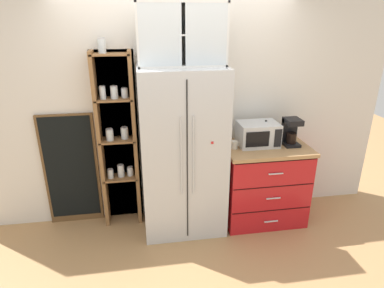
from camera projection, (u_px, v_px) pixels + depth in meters
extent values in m
plane|color=tan|center=(184.00, 226.00, 3.87)|extent=(10.63, 10.63, 0.00)
cube|color=silver|center=(178.00, 111.00, 3.77)|extent=(4.94, 0.10, 2.55)
cube|color=silver|center=(183.00, 152.00, 3.57)|extent=(0.89, 0.64, 1.84)
cube|color=black|center=(187.00, 165.00, 3.27)|extent=(0.01, 0.01, 1.69)
cylinder|color=silver|center=(181.00, 157.00, 3.22)|extent=(0.02, 0.02, 0.83)
cylinder|color=silver|center=(193.00, 157.00, 3.24)|extent=(0.02, 0.02, 0.83)
cube|color=red|center=(212.00, 143.00, 3.23)|extent=(0.02, 0.01, 0.02)
cube|color=brown|center=(118.00, 139.00, 3.75)|extent=(0.46, 0.04, 1.98)
cube|color=olive|center=(100.00, 144.00, 3.60)|extent=(0.04, 0.21, 1.98)
cube|color=olive|center=(135.00, 142.00, 3.66)|extent=(0.04, 0.21, 1.98)
cube|color=olive|center=(121.00, 177.00, 3.78)|extent=(0.40, 0.21, 0.02)
cylinder|color=silver|center=(111.00, 174.00, 3.74)|extent=(0.06, 0.06, 0.10)
cylinder|color=#2D2D2D|center=(111.00, 175.00, 3.74)|extent=(0.06, 0.06, 0.07)
cylinder|color=#B2B2B7|center=(110.00, 170.00, 3.72)|extent=(0.06, 0.06, 0.01)
cylinder|color=silver|center=(121.00, 171.00, 3.76)|extent=(0.07, 0.07, 0.13)
cylinder|color=beige|center=(121.00, 173.00, 3.77)|extent=(0.06, 0.06, 0.09)
cylinder|color=#B2B2B7|center=(120.00, 165.00, 3.74)|extent=(0.07, 0.07, 0.01)
cylinder|color=silver|center=(130.00, 172.00, 3.80)|extent=(0.07, 0.07, 0.09)
cylinder|color=white|center=(130.00, 173.00, 3.80)|extent=(0.06, 0.06, 0.06)
cylinder|color=#B2B2B7|center=(130.00, 167.00, 3.78)|extent=(0.07, 0.07, 0.01)
cube|color=olive|center=(118.00, 140.00, 3.62)|extent=(0.40, 0.21, 0.02)
cylinder|color=silver|center=(110.00, 135.00, 3.56)|extent=(0.08, 0.08, 0.12)
cylinder|color=white|center=(110.00, 137.00, 3.57)|extent=(0.07, 0.07, 0.08)
cylinder|color=#B2B2B7|center=(109.00, 129.00, 3.54)|extent=(0.08, 0.08, 0.01)
cylinder|color=silver|center=(125.00, 133.00, 3.62)|extent=(0.08, 0.08, 0.12)
cylinder|color=#B77A38|center=(125.00, 135.00, 3.62)|extent=(0.07, 0.07, 0.08)
cylinder|color=#B2B2B7|center=(124.00, 128.00, 3.59)|extent=(0.08, 0.08, 0.01)
cube|color=olive|center=(114.00, 99.00, 3.45)|extent=(0.40, 0.21, 0.02)
cylinder|color=silver|center=(103.00, 93.00, 3.39)|extent=(0.06, 0.06, 0.13)
cylinder|color=#E0C67F|center=(103.00, 95.00, 3.40)|extent=(0.06, 0.06, 0.09)
cylinder|color=#B2B2B7|center=(102.00, 86.00, 3.37)|extent=(0.06, 0.06, 0.01)
cylinder|color=silver|center=(114.00, 93.00, 3.41)|extent=(0.08, 0.08, 0.12)
cylinder|color=#CCB78C|center=(114.00, 95.00, 3.42)|extent=(0.06, 0.06, 0.08)
cylinder|color=#B2B2B7|center=(114.00, 86.00, 3.39)|extent=(0.07, 0.07, 0.01)
cylinder|color=silver|center=(125.00, 93.00, 3.46)|extent=(0.07, 0.07, 0.09)
cylinder|color=#382316|center=(125.00, 95.00, 3.46)|extent=(0.06, 0.06, 0.06)
cylinder|color=#B2B2B7|center=(124.00, 88.00, 3.44)|extent=(0.07, 0.07, 0.01)
cube|color=olive|center=(110.00, 54.00, 3.28)|extent=(0.40, 0.21, 0.02)
cylinder|color=silver|center=(102.00, 46.00, 3.26)|extent=(0.08, 0.08, 0.14)
cylinder|color=brown|center=(102.00, 48.00, 3.26)|extent=(0.07, 0.07, 0.09)
cylinder|color=#B2B2B7|center=(101.00, 38.00, 3.23)|extent=(0.07, 0.07, 0.01)
cube|color=red|center=(263.00, 184.00, 3.89)|extent=(0.92, 0.63, 0.89)
cube|color=tan|center=(266.00, 148.00, 3.72)|extent=(0.95, 0.66, 0.04)
cube|color=black|center=(272.00, 211.00, 3.65)|extent=(0.90, 0.00, 0.01)
cube|color=silver|center=(271.00, 221.00, 3.70)|extent=(0.16, 0.01, 0.01)
cube|color=black|center=(274.00, 187.00, 3.55)|extent=(0.90, 0.00, 0.01)
cube|color=silver|center=(273.00, 198.00, 3.59)|extent=(0.16, 0.01, 0.01)
cube|color=black|center=(277.00, 162.00, 3.44)|extent=(0.90, 0.00, 0.01)
cube|color=silver|center=(276.00, 174.00, 3.48)|extent=(0.16, 0.01, 0.01)
cube|color=silver|center=(258.00, 134.00, 3.69)|extent=(0.44, 0.32, 0.26)
cube|color=black|center=(258.00, 139.00, 3.53)|extent=(0.26, 0.01, 0.17)
cube|color=black|center=(278.00, 138.00, 3.57)|extent=(0.08, 0.01, 0.20)
cube|color=black|center=(290.00, 144.00, 3.73)|extent=(0.17, 0.20, 0.03)
cube|color=black|center=(289.00, 131.00, 3.74)|extent=(0.17, 0.06, 0.30)
cube|color=black|center=(293.00, 121.00, 3.63)|extent=(0.17, 0.20, 0.06)
cylinder|color=black|center=(291.00, 138.00, 3.69)|extent=(0.11, 0.11, 0.12)
cylinder|color=silver|center=(234.00, 145.00, 3.62)|extent=(0.07, 0.07, 0.09)
torus|color=silver|center=(239.00, 144.00, 3.62)|extent=(0.05, 0.01, 0.05)
cylinder|color=brown|center=(266.00, 138.00, 3.70)|extent=(0.06, 0.06, 0.18)
cone|color=brown|center=(267.00, 130.00, 3.66)|extent=(0.06, 0.06, 0.04)
cylinder|color=brown|center=(267.00, 127.00, 3.65)|extent=(0.03, 0.03, 0.07)
cylinder|color=black|center=(267.00, 124.00, 3.64)|extent=(0.03, 0.03, 0.01)
cylinder|color=silver|center=(265.00, 136.00, 3.73)|extent=(0.06, 0.06, 0.20)
cone|color=silver|center=(266.00, 127.00, 3.69)|extent=(0.06, 0.06, 0.04)
cylinder|color=silver|center=(266.00, 124.00, 3.68)|extent=(0.02, 0.02, 0.07)
cylinder|color=black|center=(266.00, 121.00, 3.67)|extent=(0.02, 0.02, 0.01)
cube|color=silver|center=(179.00, 33.00, 3.28)|extent=(0.85, 0.02, 0.59)
cube|color=silver|center=(181.00, 2.00, 3.04)|extent=(0.85, 0.32, 0.02)
cube|color=silver|center=(182.00, 65.00, 3.24)|extent=(0.85, 0.32, 0.02)
cube|color=silver|center=(137.00, 35.00, 3.08)|extent=(0.02, 0.32, 0.59)
cube|color=silver|center=(224.00, 34.00, 3.20)|extent=(0.02, 0.32, 0.59)
cube|color=silver|center=(181.00, 34.00, 3.14)|extent=(0.82, 0.30, 0.02)
cube|color=silver|center=(160.00, 35.00, 2.97)|extent=(0.39, 0.01, 0.55)
cube|color=silver|center=(206.00, 35.00, 3.03)|extent=(0.39, 0.01, 0.55)
cylinder|color=silver|center=(151.00, 64.00, 3.20)|extent=(0.05, 0.05, 0.00)
cylinder|color=silver|center=(151.00, 61.00, 3.18)|extent=(0.01, 0.01, 0.07)
cone|color=silver|center=(151.00, 54.00, 3.16)|extent=(0.06, 0.06, 0.05)
cylinder|color=silver|center=(211.00, 63.00, 3.29)|extent=(0.05, 0.05, 0.00)
cylinder|color=silver|center=(211.00, 59.00, 3.27)|extent=(0.01, 0.01, 0.07)
cone|color=silver|center=(212.00, 53.00, 3.25)|extent=(0.06, 0.06, 0.05)
cylinder|color=white|center=(154.00, 30.00, 3.09)|extent=(0.06, 0.06, 0.07)
cylinder|color=white|center=(208.00, 30.00, 3.16)|extent=(0.06, 0.06, 0.07)
cube|color=brown|center=(71.00, 170.00, 3.75)|extent=(0.60, 0.04, 1.32)
cube|color=black|center=(71.00, 168.00, 3.72)|extent=(0.54, 0.01, 1.22)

